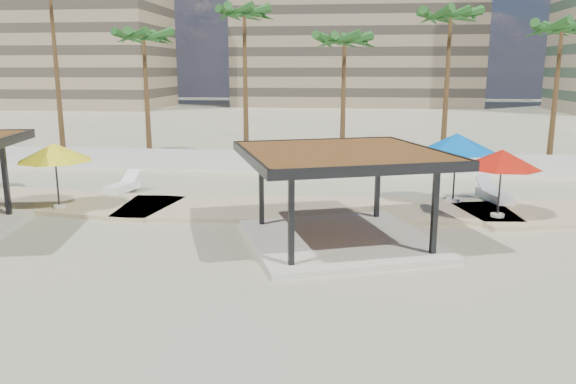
# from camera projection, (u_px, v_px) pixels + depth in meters

# --- Properties ---
(ground) EXTENTS (200.00, 200.00, 0.00)m
(ground) POSITION_uv_depth(u_px,v_px,m) (231.00, 268.00, 16.70)
(ground) COLOR tan
(ground) RESTS_ON ground
(promenade) EXTENTS (44.45, 7.97, 0.24)m
(promenade) POSITION_uv_depth(u_px,v_px,m) (314.00, 206.00, 23.91)
(promenade) COLOR #C6B284
(promenade) RESTS_ON ground
(boundary_wall) EXTENTS (56.00, 0.30, 1.20)m
(boundary_wall) POSITION_uv_depth(u_px,v_px,m) (289.00, 162.00, 32.10)
(boundary_wall) COLOR silver
(boundary_wall) RESTS_ON ground
(building_west) EXTENTS (34.00, 16.00, 32.40)m
(building_west) POSITION_uv_depth(u_px,v_px,m) (48.00, 4.00, 83.93)
(building_west) COLOR #937F60
(building_west) RESTS_ON ground
(building_mid) EXTENTS (38.00, 16.00, 30.40)m
(building_mid) POSITION_uv_depth(u_px,v_px,m) (356.00, 14.00, 88.94)
(building_mid) COLOR #847259
(building_mid) RESTS_ON ground
(pavilion_central) EXTENTS (8.03, 8.03, 3.18)m
(pavilion_central) POSITION_uv_depth(u_px,v_px,m) (341.00, 188.00, 18.72)
(pavilion_central) COLOR beige
(pavilion_central) RESTS_ON ground
(umbrella_b) EXTENTS (3.23, 3.23, 2.67)m
(umbrella_b) POSITION_uv_depth(u_px,v_px,m) (55.00, 153.00, 22.70)
(umbrella_b) COLOR beige
(umbrella_b) RESTS_ON promenade
(umbrella_c) EXTENTS (3.88, 3.88, 2.63)m
(umbrella_c) POSITION_uv_depth(u_px,v_px,m) (502.00, 159.00, 21.29)
(umbrella_c) COLOR beige
(umbrella_c) RESTS_ON promenade
(umbrella_d) EXTENTS (3.34, 3.34, 2.96)m
(umbrella_d) POSITION_uv_depth(u_px,v_px,m) (456.00, 143.00, 23.67)
(umbrella_d) COLOR beige
(umbrella_d) RESTS_ON promenade
(lounger_a) EXTENTS (1.10, 2.33, 0.85)m
(lounger_a) POSITION_uv_depth(u_px,v_px,m) (123.00, 186.00, 26.36)
(lounger_a) COLOR white
(lounger_a) RESTS_ON promenade
(lounger_b) EXTENTS (1.28, 2.40, 0.87)m
(lounger_b) POSITION_uv_depth(u_px,v_px,m) (494.00, 195.00, 24.55)
(lounger_b) COLOR white
(lounger_b) RESTS_ON promenade
(palm_c) EXTENTS (3.00, 3.00, 8.54)m
(palm_c) POSITION_uv_depth(u_px,v_px,m) (144.00, 41.00, 33.64)
(palm_c) COLOR brown
(palm_c) RESTS_ON ground
(palm_d) EXTENTS (3.00, 3.00, 9.91)m
(palm_d) POSITION_uv_depth(u_px,v_px,m) (244.00, 19.00, 33.50)
(palm_d) COLOR brown
(palm_d) RESTS_ON ground
(palm_e) EXTENTS (3.00, 3.00, 8.26)m
(palm_e) POSITION_uv_depth(u_px,v_px,m) (344.00, 45.00, 32.71)
(palm_e) COLOR brown
(palm_e) RESTS_ON ground
(palm_f) EXTENTS (3.00, 3.00, 9.60)m
(palm_f) POSITION_uv_depth(u_px,v_px,m) (450.00, 22.00, 31.99)
(palm_f) COLOR brown
(palm_f) RESTS_ON ground
(palm_g) EXTENTS (3.00, 3.00, 8.83)m
(palm_g) POSITION_uv_depth(u_px,v_px,m) (562.00, 34.00, 31.11)
(palm_g) COLOR brown
(palm_g) RESTS_ON ground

